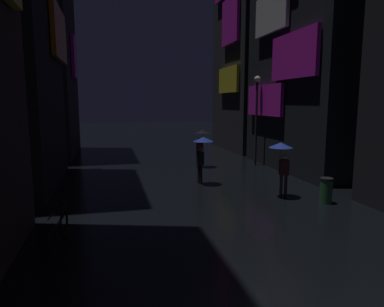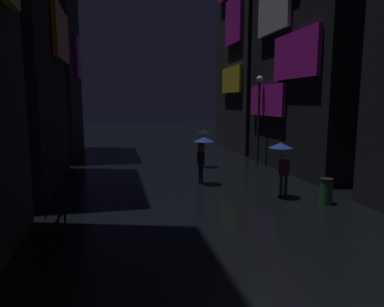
{
  "view_description": "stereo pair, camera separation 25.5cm",
  "coord_description": "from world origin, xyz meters",
  "px_view_note": "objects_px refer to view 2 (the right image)",
  "views": [
    {
      "loc": [
        -3.25,
        -3.38,
        3.62
      ],
      "look_at": [
        0.0,
        9.92,
        1.56
      ],
      "focal_mm": 32.0,
      "sensor_mm": 36.0,
      "label": 1
    },
    {
      "loc": [
        -3.0,
        -3.43,
        3.62
      ],
      "look_at": [
        0.0,
        9.92,
        1.56
      ],
      "focal_mm": 32.0,
      "sensor_mm": 36.0,
      "label": 2
    }
  ],
  "objects_px": {
    "streetlamp_right_far": "(259,109)",
    "pedestrian_midstreet_centre_blue": "(282,154)",
    "pedestrian_foreground_right_black": "(203,138)",
    "pedestrian_near_crossing_blue": "(203,147)",
    "trash_bin": "(326,191)",
    "bicycle_parked_at_storefront": "(56,228)"
  },
  "relations": [
    {
      "from": "streetlamp_right_far",
      "to": "pedestrian_midstreet_centre_blue",
      "type": "bearing_deg",
      "value": -106.06
    },
    {
      "from": "pedestrian_foreground_right_black",
      "to": "streetlamp_right_far",
      "type": "height_order",
      "value": "streetlamp_right_far"
    },
    {
      "from": "pedestrian_foreground_right_black",
      "to": "pedestrian_midstreet_centre_blue",
      "type": "bearing_deg",
      "value": -78.31
    },
    {
      "from": "pedestrian_near_crossing_blue",
      "to": "trash_bin",
      "type": "bearing_deg",
      "value": -47.36
    },
    {
      "from": "pedestrian_foreground_right_black",
      "to": "streetlamp_right_far",
      "type": "bearing_deg",
      "value": -0.89
    },
    {
      "from": "bicycle_parked_at_storefront",
      "to": "trash_bin",
      "type": "distance_m",
      "value": 9.02
    },
    {
      "from": "bicycle_parked_at_storefront",
      "to": "pedestrian_foreground_right_black",
      "type": "bearing_deg",
      "value": 55.61
    },
    {
      "from": "pedestrian_foreground_right_black",
      "to": "trash_bin",
      "type": "relative_size",
      "value": 2.28
    },
    {
      "from": "pedestrian_foreground_right_black",
      "to": "bicycle_parked_at_storefront",
      "type": "distance_m",
      "value": 11.29
    },
    {
      "from": "pedestrian_near_crossing_blue",
      "to": "bicycle_parked_at_storefront",
      "type": "bearing_deg",
      "value": -134.76
    },
    {
      "from": "pedestrian_foreground_right_black",
      "to": "bicycle_parked_at_storefront",
      "type": "relative_size",
      "value": 1.17
    },
    {
      "from": "pedestrian_near_crossing_blue",
      "to": "bicycle_parked_at_storefront",
      "type": "height_order",
      "value": "pedestrian_near_crossing_blue"
    },
    {
      "from": "streetlamp_right_far",
      "to": "trash_bin",
      "type": "distance_m",
      "value": 8.22
    },
    {
      "from": "pedestrian_near_crossing_blue",
      "to": "streetlamp_right_far",
      "type": "xyz_separation_m",
      "value": [
        4.27,
        3.84,
        1.55
      ]
    },
    {
      "from": "pedestrian_near_crossing_blue",
      "to": "pedestrian_midstreet_centre_blue",
      "type": "distance_m",
      "value": 3.62
    },
    {
      "from": "pedestrian_near_crossing_blue",
      "to": "trash_bin",
      "type": "height_order",
      "value": "pedestrian_near_crossing_blue"
    },
    {
      "from": "pedestrian_midstreet_centre_blue",
      "to": "bicycle_parked_at_storefront",
      "type": "xyz_separation_m",
      "value": [
        -7.71,
        -2.64,
        -1.28
      ]
    },
    {
      "from": "pedestrian_midstreet_centre_blue",
      "to": "streetlamp_right_far",
      "type": "bearing_deg",
      "value": 73.94
    },
    {
      "from": "pedestrian_foreground_right_black",
      "to": "pedestrian_near_crossing_blue",
      "type": "bearing_deg",
      "value": -104.59
    },
    {
      "from": "bicycle_parked_at_storefront",
      "to": "pedestrian_midstreet_centre_blue",
      "type": "bearing_deg",
      "value": 18.92
    },
    {
      "from": "pedestrian_foreground_right_black",
      "to": "streetlamp_right_far",
      "type": "distance_m",
      "value": 3.61
    },
    {
      "from": "pedestrian_foreground_right_black",
      "to": "pedestrian_near_crossing_blue",
      "type": "height_order",
      "value": "same"
    }
  ]
}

